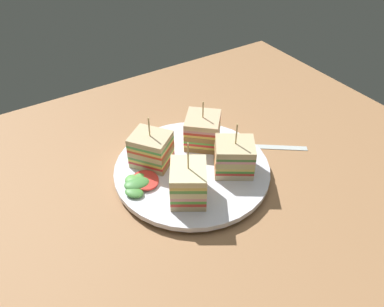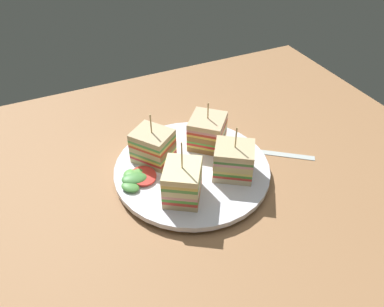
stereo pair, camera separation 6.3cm
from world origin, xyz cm
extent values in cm
cube|color=#A1724A|center=(0.00, 0.00, -0.90)|extent=(95.88, 75.47, 1.80)
cylinder|color=white|center=(0.00, 0.00, 0.40)|extent=(16.67, 16.67, 0.79)
cylinder|color=white|center=(0.00, 0.00, 1.28)|extent=(26.88, 26.88, 0.97)
cube|color=beige|center=(-5.27, 4.74, 2.25)|extent=(8.09, 8.28, 0.99)
cube|color=#9E7242|center=(-3.39, 2.27, 2.25)|extent=(4.32, 3.38, 0.99)
cube|color=red|center=(-5.27, 4.74, 2.99)|extent=(8.09, 8.28, 0.48)
cube|color=#E8D055|center=(-5.27, 4.74, 3.47)|extent=(8.09, 8.28, 0.48)
cube|color=#61A04D|center=(-5.27, 4.74, 3.95)|extent=(8.09, 8.28, 0.48)
cube|color=#DABD8B|center=(-5.27, 4.74, 4.68)|extent=(8.09, 8.28, 0.99)
cube|color=#9E7242|center=(-3.39, 2.27, 4.68)|extent=(4.32, 3.38, 0.99)
cube|color=#E24427|center=(-5.27, 4.74, 5.41)|extent=(8.09, 8.28, 0.48)
cube|color=#EBC65D|center=(-5.27, 4.74, 5.89)|extent=(8.09, 8.28, 0.48)
cube|color=#53A650|center=(-5.27, 4.74, 6.37)|extent=(8.09, 8.28, 0.48)
cube|color=beige|center=(-5.27, 4.74, 7.10)|extent=(8.09, 8.28, 0.99)
cylinder|color=tan|center=(-5.27, 4.74, 9.39)|extent=(0.24, 0.24, 3.58)
cube|color=#D6B381|center=(-4.24, -5.68, 2.28)|extent=(7.98, 8.26, 1.04)
cube|color=#9E7242|center=(-2.60, -3.05, 2.28)|extent=(4.67, 3.05, 1.04)
cube|color=#D73E31|center=(-4.24, -5.68, 3.09)|extent=(7.98, 8.26, 0.59)
cube|color=#59AE40|center=(-4.24, -5.68, 3.68)|extent=(7.98, 8.26, 0.59)
cube|color=#F0A69F|center=(-4.24, -5.68, 4.27)|extent=(7.98, 8.26, 0.59)
cube|color=beige|center=(-4.24, -5.68, 5.09)|extent=(7.98, 8.26, 1.04)
cube|color=#B2844C|center=(-2.60, -3.05, 5.09)|extent=(4.67, 3.05, 1.04)
cube|color=#5DA74F|center=(-4.24, -5.68, 5.90)|extent=(7.98, 8.26, 0.59)
cube|color=#EECF64|center=(-4.24, -5.68, 6.49)|extent=(7.98, 8.26, 0.59)
cube|color=beige|center=(-4.24, -5.68, 7.30)|extent=(7.98, 8.26, 1.04)
cylinder|color=tan|center=(-4.24, -5.68, 10.19)|extent=(0.24, 0.24, 4.74)
cube|color=beige|center=(5.56, -4.39, 2.31)|extent=(8.31, 8.07, 1.10)
cube|color=#9E7242|center=(2.97, -2.69, 2.31)|extent=(3.16, 4.66, 1.10)
cube|color=red|center=(5.56, -4.39, 3.10)|extent=(8.31, 8.07, 0.48)
cube|color=#448D32|center=(5.56, -4.39, 3.59)|extent=(8.31, 8.07, 0.48)
cube|color=#E3C55C|center=(5.56, -4.39, 4.07)|extent=(8.31, 8.07, 0.48)
cube|color=#D6BE7C|center=(5.56, -4.39, 4.86)|extent=(8.31, 8.07, 1.10)
cube|color=#B2844C|center=(2.97, -2.69, 4.86)|extent=(3.16, 4.66, 1.10)
cube|color=pink|center=(5.56, -4.39, 5.66)|extent=(8.31, 8.07, 0.48)
cube|color=#4B8239|center=(5.56, -4.39, 6.14)|extent=(8.31, 8.07, 0.48)
cube|color=beige|center=(5.56, -4.39, 6.93)|extent=(8.31, 8.07, 1.10)
cylinder|color=tan|center=(5.56, -4.39, 9.41)|extent=(0.24, 0.24, 3.85)
cube|color=#D7C57E|center=(5.26, 4.75, 2.22)|extent=(8.68, 8.71, 0.93)
cube|color=#9E7242|center=(3.22, 2.41, 2.22)|extent=(4.59, 4.06, 0.93)
cube|color=#E2C95B|center=(5.26, 4.75, 2.93)|extent=(8.68, 8.71, 0.48)
cube|color=red|center=(5.26, 4.75, 3.41)|extent=(8.68, 8.71, 0.48)
cube|color=#5BAB46|center=(5.26, 4.75, 3.89)|extent=(8.68, 8.71, 0.48)
cube|color=beige|center=(5.26, 4.75, 4.59)|extent=(8.68, 8.71, 0.93)
cube|color=#9E7242|center=(3.22, 2.41, 4.59)|extent=(4.59, 4.06, 0.93)
cube|color=#F0C755|center=(5.26, 4.75, 5.30)|extent=(8.68, 8.71, 0.48)
cube|color=red|center=(5.26, 4.75, 5.78)|extent=(8.68, 8.71, 0.48)
cube|color=pink|center=(5.26, 4.75, 6.26)|extent=(8.68, 8.71, 0.48)
cube|color=beige|center=(5.26, 4.75, 6.97)|extent=(8.68, 8.71, 0.93)
cylinder|color=tan|center=(5.26, 4.75, 9.03)|extent=(0.24, 0.24, 3.20)
ellipsoid|color=#5BA54B|center=(-10.32, 1.59, 2.42)|extent=(3.13, 3.50, 1.23)
ellipsoid|color=#5EA64C|center=(-9.47, 1.87, 2.36)|extent=(3.42, 2.52, 1.08)
ellipsoid|color=#4F9644|center=(-11.31, -0.77, 2.28)|extent=(3.67, 3.73, 1.16)
ellipsoid|color=#4C9246|center=(-10.12, 0.64, 2.44)|extent=(4.63, 3.36, 1.54)
cylinder|color=red|center=(-8.59, 0.69, 2.37)|extent=(4.41, 4.38, 1.14)
cube|color=silver|center=(18.02, -2.58, 0.12)|extent=(9.34, 7.27, 0.25)
ellipsoid|color=silver|center=(12.41, 1.51, 0.50)|extent=(4.92, 4.67, 1.00)
camera|label=1|loc=(-25.68, -40.77, 45.00)|focal=35.02mm
camera|label=2|loc=(-20.17, -43.75, 45.00)|focal=35.02mm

